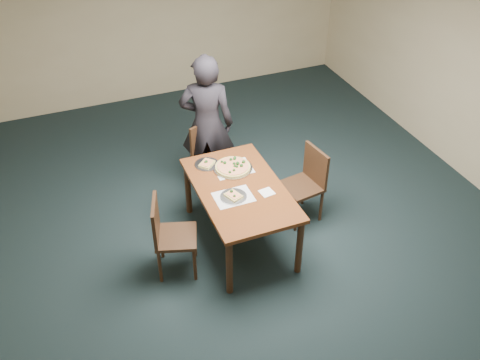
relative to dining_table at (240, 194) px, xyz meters
name	(u,v)px	position (x,y,z in m)	size (l,w,h in m)	color
ground	(264,245)	(0.22, -0.19, -0.66)	(8.00, 8.00, 0.00)	black
room_shell	(269,111)	(0.22, -0.19, 1.08)	(8.00, 8.00, 8.00)	tan
dining_table	(240,194)	(0.00, 0.00, 0.00)	(0.90, 1.50, 0.75)	#562711
chair_far	(210,154)	(0.02, 1.06, -0.14)	(0.56, 0.56, 0.91)	black
chair_left	(168,233)	(-0.86, -0.15, -0.14)	(0.53, 0.53, 0.91)	black
chair_right	(307,180)	(0.89, 0.12, -0.14)	(0.48, 0.48, 0.91)	black
diner	(207,124)	(0.02, 1.14, 0.24)	(0.65, 0.43, 1.80)	black
placemat_main	(233,169)	(0.05, 0.35, 0.09)	(0.42, 0.32, 0.00)	white
placemat_near	(233,197)	(-0.12, -0.13, 0.09)	(0.40, 0.30, 0.00)	white
pizza_pan	(233,167)	(0.06, 0.35, 0.11)	(0.44, 0.44, 0.07)	silver
slice_plate_near	(233,196)	(-0.12, -0.13, 0.11)	(0.28, 0.28, 0.06)	silver
slice_plate_far	(207,164)	(-0.19, 0.53, 0.10)	(0.28, 0.28, 0.06)	silver
napkin	(267,192)	(0.23, -0.19, 0.09)	(0.14, 0.14, 0.01)	white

